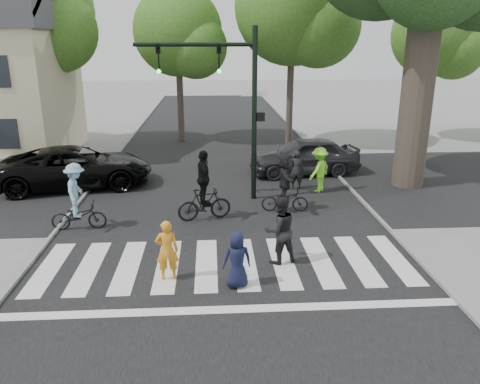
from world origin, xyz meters
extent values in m
plane|color=gray|center=(0.00, 0.00, 0.00)|extent=(120.00, 120.00, 0.00)
cube|color=black|center=(0.00, 5.00, 0.01)|extent=(10.00, 70.00, 0.01)
cube|color=black|center=(0.00, 8.00, 0.01)|extent=(70.00, 10.00, 0.01)
cube|color=gray|center=(-5.05, 5.00, 0.05)|extent=(0.10, 70.00, 0.10)
cube|color=gray|center=(5.05, 5.00, 0.05)|extent=(0.10, 70.00, 0.10)
cube|color=silver|center=(-4.50, 1.00, 0.01)|extent=(0.55, 3.00, 0.01)
cube|color=silver|center=(-3.50, 1.00, 0.01)|extent=(0.55, 3.00, 0.01)
cube|color=silver|center=(-2.50, 1.00, 0.01)|extent=(0.55, 3.00, 0.01)
cube|color=silver|center=(-1.50, 1.00, 0.01)|extent=(0.55, 3.00, 0.01)
cube|color=silver|center=(-0.50, 1.00, 0.01)|extent=(0.55, 3.00, 0.01)
cube|color=silver|center=(0.50, 1.00, 0.01)|extent=(0.55, 3.00, 0.01)
cube|color=silver|center=(1.50, 1.00, 0.01)|extent=(0.55, 3.00, 0.01)
cube|color=silver|center=(2.50, 1.00, 0.01)|extent=(0.55, 3.00, 0.01)
cube|color=silver|center=(3.50, 1.00, 0.01)|extent=(0.55, 3.00, 0.01)
cube|color=silver|center=(4.50, 1.00, 0.01)|extent=(0.55, 3.00, 0.01)
cube|color=silver|center=(0.00, -1.20, 0.01)|extent=(10.00, 0.30, 0.01)
cylinder|color=black|center=(1.20, 6.20, 3.00)|extent=(0.18, 0.18, 6.00)
cylinder|color=black|center=(-0.80, 6.20, 5.40)|extent=(4.00, 0.14, 0.14)
imported|color=black|center=(0.00, 6.20, 4.95)|extent=(0.16, 0.20, 1.00)
sphere|color=#19E533|center=(0.00, 6.08, 4.55)|extent=(0.14, 0.14, 0.14)
imported|color=black|center=(-2.00, 6.20, 4.95)|extent=(0.16, 0.20, 1.00)
sphere|color=#19E533|center=(-2.00, 6.08, 4.55)|extent=(0.14, 0.14, 0.14)
cube|color=black|center=(1.42, 6.20, 3.00)|extent=(0.28, 0.18, 0.30)
cube|color=#FF660C|center=(1.53, 6.20, 3.00)|extent=(0.02, 0.14, 0.20)
cube|color=white|center=(1.20, 6.20, 3.80)|extent=(0.90, 0.04, 0.18)
cylinder|color=brown|center=(7.50, 7.50, 3.50)|extent=(1.20, 1.20, 7.00)
cylinder|color=brown|center=(7.80, 7.30, 6.50)|extent=(1.29, 1.74, 2.93)
cylinder|color=brown|center=(-9.00, 15.70, 3.22)|extent=(0.36, 0.36, 6.44)
sphere|color=#326427|center=(-9.00, 15.70, 6.90)|extent=(5.80, 5.80, 5.80)
sphere|color=#326427|center=(-7.84, 14.83, 5.98)|extent=(4.06, 4.06, 4.06)
cylinder|color=brown|center=(-2.00, 16.80, 2.80)|extent=(0.36, 0.36, 5.60)
sphere|color=#326427|center=(-2.00, 16.80, 6.00)|extent=(4.80, 4.80, 4.80)
sphere|color=#326427|center=(-1.04, 16.08, 5.20)|extent=(3.36, 3.36, 3.36)
cylinder|color=brown|center=(4.00, 15.50, 3.36)|extent=(0.36, 0.36, 6.72)
sphere|color=#326427|center=(4.00, 15.50, 7.20)|extent=(6.00, 6.00, 6.00)
sphere|color=#326427|center=(5.20, 14.60, 6.24)|extent=(4.20, 4.20, 4.20)
cylinder|color=brown|center=(12.00, 16.30, 2.73)|extent=(0.36, 0.36, 5.46)
sphere|color=#326427|center=(12.00, 16.30, 5.85)|extent=(4.60, 4.60, 4.60)
sphere|color=#326427|center=(12.92, 15.61, 5.07)|extent=(3.22, 3.22, 3.22)
cube|color=black|center=(-9.10, 10.48, 1.70)|extent=(1.00, 0.06, 1.30)
imported|color=orange|center=(-1.42, 0.27, 0.76)|extent=(0.57, 0.39, 1.52)
imported|color=#151935|center=(0.23, -0.19, 0.69)|extent=(0.74, 0.54, 1.38)
imported|color=black|center=(1.39, 1.00, 0.91)|extent=(1.05, 0.93, 1.81)
imported|color=black|center=(-4.39, 3.61, 0.43)|extent=(1.67, 0.67, 0.86)
imported|color=#7FA9C1|center=(-4.39, 3.61, 1.26)|extent=(0.68, 1.10, 1.65)
imported|color=black|center=(-0.57, 4.20, 0.52)|extent=(1.81, 0.91, 1.05)
imported|color=black|center=(-0.57, 4.20, 1.38)|extent=(0.69, 1.14, 1.81)
imported|color=black|center=(2.13, 4.79, 0.41)|extent=(1.62, 0.72, 0.83)
imported|color=black|center=(2.13, 4.79, 1.20)|extent=(0.62, 1.51, 1.58)
imported|color=black|center=(-5.61, 8.11, 0.80)|extent=(6.14, 3.65, 1.60)
imported|color=#2D2C31|center=(3.67, 9.40, 0.80)|extent=(4.87, 2.37, 1.60)
imported|color=#85FF2C|center=(3.77, 6.90, 0.86)|extent=(1.24, 1.23, 1.72)
imported|color=black|center=(2.97, 7.32, 0.76)|extent=(0.63, 0.50, 1.52)
camera|label=1|loc=(-0.32, -9.99, 5.53)|focal=35.00mm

